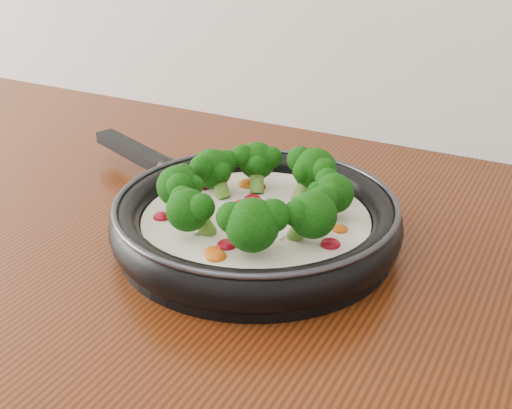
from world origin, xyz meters
The scene contains 1 object.
skillet centered at (0.07, 1.10, 0.93)m, with size 0.55×0.43×0.10m.
Camera 1 is at (0.38, 0.51, 1.28)m, focal length 46.48 mm.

